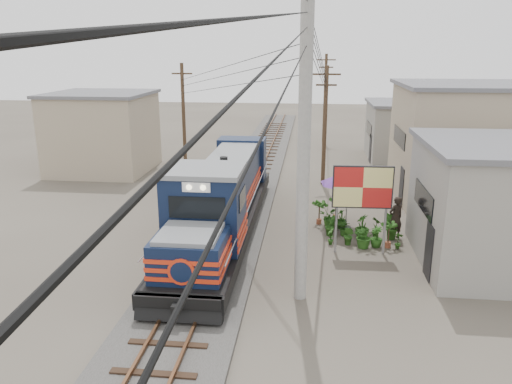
# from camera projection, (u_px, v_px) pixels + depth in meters

# --- Properties ---
(ground) EXTENTS (120.00, 120.00, 0.00)m
(ground) POSITION_uv_depth(u_px,v_px,m) (199.00, 285.00, 17.35)
(ground) COLOR #473F35
(ground) RESTS_ON ground
(ballast) EXTENTS (3.60, 70.00, 0.16)m
(ballast) POSITION_uv_depth(u_px,v_px,m) (240.00, 200.00, 26.88)
(ballast) COLOR #595651
(ballast) RESTS_ON ground
(track) EXTENTS (1.15, 70.00, 0.12)m
(track) POSITION_uv_depth(u_px,v_px,m) (240.00, 196.00, 26.83)
(track) COLOR #51331E
(track) RESTS_ON ground
(locomotive) EXTENTS (2.78, 15.11, 3.74)m
(locomotive) POSITION_uv_depth(u_px,v_px,m) (222.00, 200.00, 21.39)
(locomotive) COLOR black
(locomotive) RESTS_ON ground
(utility_pole_main) EXTENTS (0.40, 0.40, 10.00)m
(utility_pole_main) POSITION_uv_depth(u_px,v_px,m) (304.00, 149.00, 15.12)
(utility_pole_main) COLOR #9E9B93
(utility_pole_main) RESTS_ON ground
(wooden_pole_mid) EXTENTS (1.60, 0.24, 7.00)m
(wooden_pole_mid) POSITION_uv_depth(u_px,v_px,m) (325.00, 124.00, 29.23)
(wooden_pole_mid) COLOR #4C3826
(wooden_pole_mid) RESTS_ON ground
(wooden_pole_far) EXTENTS (1.60, 0.24, 7.50)m
(wooden_pole_far) POSITION_uv_depth(u_px,v_px,m) (325.00, 97.00, 42.49)
(wooden_pole_far) COLOR #4C3826
(wooden_pole_far) RESTS_ON ground
(wooden_pole_left) EXTENTS (1.60, 0.24, 7.00)m
(wooden_pole_left) POSITION_uv_depth(u_px,v_px,m) (184.00, 113.00, 34.05)
(wooden_pole_left) COLOR #4C3826
(wooden_pole_left) RESTS_ON ground
(power_lines) EXTENTS (9.65, 19.00, 3.30)m
(power_lines) POSITION_uv_depth(u_px,v_px,m) (231.00, 56.00, 23.38)
(power_lines) COLOR black
(power_lines) RESTS_ON ground
(shophouse_mid) EXTENTS (8.40, 7.35, 6.20)m
(shophouse_mid) POSITION_uv_depth(u_px,v_px,m) (476.00, 142.00, 26.63)
(shophouse_mid) COLOR tan
(shophouse_mid) RESTS_ON ground
(shophouse_back) EXTENTS (6.30, 6.30, 4.20)m
(shophouse_back) POSITION_uv_depth(u_px,v_px,m) (411.00, 131.00, 36.61)
(shophouse_back) COLOR gray
(shophouse_back) RESTS_ON ground
(shophouse_left) EXTENTS (6.30, 6.30, 5.20)m
(shophouse_left) POSITION_uv_depth(u_px,v_px,m) (103.00, 132.00, 32.97)
(shophouse_left) COLOR tan
(shophouse_left) RESTS_ON ground
(billboard) EXTENTS (2.33, 0.19, 3.60)m
(billboard) POSITION_uv_depth(u_px,v_px,m) (363.00, 190.00, 19.32)
(billboard) COLOR #99999E
(billboard) RESTS_ON ground
(market_umbrella) EXTENTS (3.10, 3.10, 2.76)m
(market_umbrella) POSITION_uv_depth(u_px,v_px,m) (348.00, 178.00, 22.04)
(market_umbrella) COLOR black
(market_umbrella) RESTS_ON ground
(vendor) EXTENTS (0.82, 0.73, 1.89)m
(vendor) POSITION_uv_depth(u_px,v_px,m) (396.00, 218.00, 21.34)
(vendor) COLOR black
(vendor) RESTS_ON ground
(plant_nursery) EXTENTS (3.57, 3.16, 1.10)m
(plant_nursery) POSITION_uv_depth(u_px,v_px,m) (354.00, 227.00, 21.56)
(plant_nursery) COLOR #245317
(plant_nursery) RESTS_ON ground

